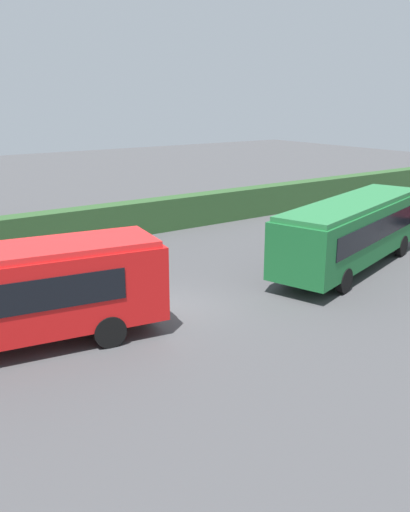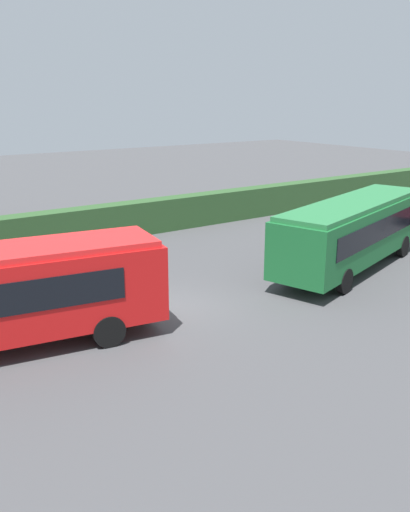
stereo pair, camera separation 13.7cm
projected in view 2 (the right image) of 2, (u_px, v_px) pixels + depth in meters
ground_plane at (167, 309)px, 19.32m from camera, size 115.42×115.42×0.00m
bus_green at (353, 229)px, 23.54m from camera, size 10.68×5.38×3.02m
hedge_row at (60, 229)px, 27.28m from camera, size 69.71×1.14×1.82m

